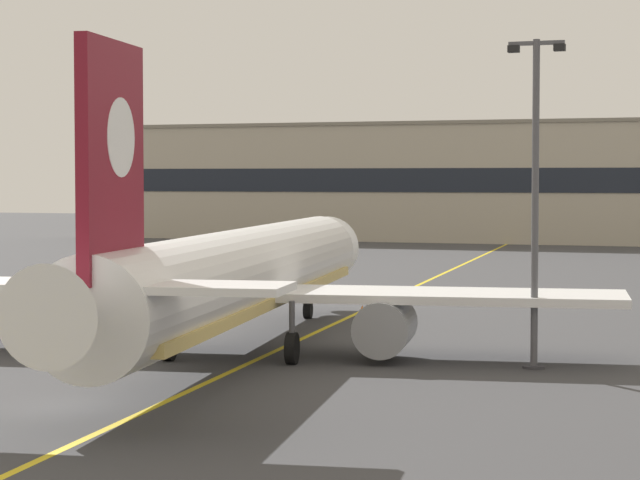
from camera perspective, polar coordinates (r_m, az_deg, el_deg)
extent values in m
plane|color=#3D3D3F|center=(42.68, -10.79, -7.42)|extent=(400.00, 400.00, 0.00)
cube|color=yellow|center=(70.02, 1.60, -3.37)|extent=(14.54, 179.46, 0.01)
cylinder|color=white|center=(53.51, -3.56, -1.53)|extent=(9.14, 36.16, 3.80)
cone|color=white|center=(72.34, 0.19, -0.39)|extent=(3.96, 3.11, 3.61)
cone|color=white|center=(35.07, -11.37, -3.21)|extent=(3.24, 3.19, 2.85)
cube|color=#DBBC66|center=(53.60, -3.56, -2.64)|extent=(8.63, 33.30, 0.44)
cube|color=black|center=(70.44, -0.09, 0.07)|extent=(2.98, 1.51, 0.60)
cube|color=white|center=(54.16, -3.40, -2.38)|extent=(32.36, 9.53, 0.36)
cylinder|color=gray|center=(55.17, -9.93, -3.59)|extent=(2.81, 3.90, 2.30)
cylinder|color=black|center=(56.90, -9.27, -3.39)|extent=(1.96, 0.47, 1.95)
cylinder|color=gray|center=(52.15, 2.97, -3.92)|extent=(2.81, 3.90, 2.30)
cylinder|color=black|center=(53.97, 3.23, -3.70)|extent=(1.96, 0.47, 1.95)
cube|color=maroon|center=(38.24, -9.41, 3.53)|extent=(1.11, 4.81, 7.20)
cylinder|color=white|center=(38.54, -9.26, 4.60)|extent=(0.79, 2.44, 2.40)
cube|color=white|center=(37.81, -9.68, -2.07)|extent=(11.29, 4.41, 0.24)
cylinder|color=#4C4C51|center=(67.78, -0.55, -2.32)|extent=(0.24, 0.24, 1.60)
cylinder|color=black|center=(67.88, -0.55, -3.18)|extent=(0.53, 0.95, 0.90)
cylinder|color=#4C4C51|center=(52.46, -6.85, -3.52)|extent=(0.24, 0.24, 1.60)
cylinder|color=black|center=(52.60, -6.85, -4.74)|extent=(0.59, 1.35, 1.30)
cylinder|color=#4C4C51|center=(51.15, -1.28, -3.66)|extent=(0.24, 0.24, 1.60)
cylinder|color=black|center=(51.29, -1.28, -4.91)|extent=(0.59, 1.35, 1.30)
cylinder|color=#515156|center=(50.43, 9.70, 1.58)|extent=(0.28, 0.28, 12.98)
cylinder|color=#333338|center=(50.98, 9.64, -5.68)|extent=(0.90, 0.90, 0.10)
cube|color=#515156|center=(50.70, 9.76, 8.76)|extent=(2.20, 0.16, 0.16)
cube|color=black|center=(50.83, 8.74, 8.53)|extent=(0.44, 0.36, 0.28)
cube|color=black|center=(50.54, 10.77, 8.54)|extent=(0.44, 0.36, 0.28)
cone|color=orange|center=(69.65, 1.92, -3.18)|extent=(0.36, 0.36, 0.55)
cylinder|color=white|center=(69.65, 1.92, -3.15)|extent=(0.23, 0.23, 0.07)
cube|color=orange|center=(69.68, 1.92, -3.39)|extent=(0.44, 0.44, 0.03)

